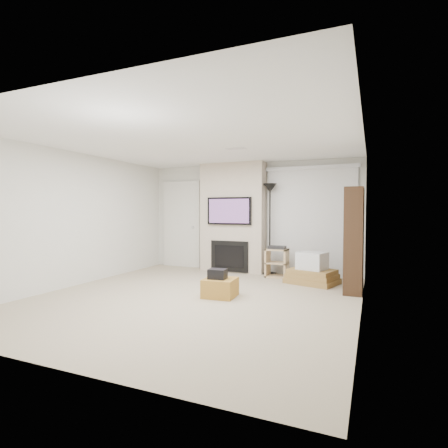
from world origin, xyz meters
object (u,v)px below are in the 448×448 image
at_px(floor_lamp, 270,203).
at_px(box_stack, 312,272).
at_px(ottoman, 220,288).
at_px(av_stand, 277,261).
at_px(bookshelf, 354,240).

distance_m(floor_lamp, box_stack, 1.80).
bearing_deg(ottoman, av_stand, 78.34).
distance_m(box_stack, bookshelf, 1.10).
relative_size(ottoman, bookshelf, 0.28).
relative_size(ottoman, av_stand, 0.76).
bearing_deg(bookshelf, box_stack, 151.99).
bearing_deg(ottoman, box_stack, 53.72).
distance_m(floor_lamp, bookshelf, 2.18).
xyz_separation_m(floor_lamp, box_stack, (1.02, -0.63, -1.34)).
height_order(av_stand, bookshelf, bookshelf).
bearing_deg(bookshelf, av_stand, 153.00).
distance_m(ottoman, box_stack, 2.05).
xyz_separation_m(floor_lamp, av_stand, (0.23, -0.24, -1.23)).
xyz_separation_m(ottoman, box_stack, (1.21, 1.65, 0.08)).
height_order(floor_lamp, av_stand, floor_lamp).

